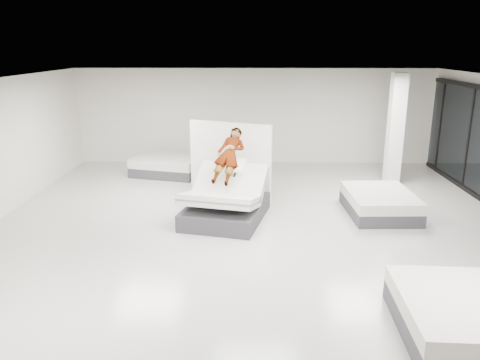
{
  "coord_description": "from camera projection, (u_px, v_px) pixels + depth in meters",
  "views": [
    {
      "loc": [
        -0.18,
        -8.83,
        3.91
      ],
      "look_at": [
        -0.38,
        1.27,
        1.0
      ],
      "focal_mm": 35.0,
      "sensor_mm": 36.0,
      "label": 1
    }
  ],
  "objects": [
    {
      "name": "hero_bed",
      "position": [
        226.0,
        202.0,
        10.84
      ],
      "size": [
        2.12,
        2.53,
        1.3
      ],
      "color": "#35353A",
      "rests_on": "floor"
    },
    {
      "name": "divider_panel",
      "position": [
        230.0,
        162.0,
        12.11
      ],
      "size": [
        2.13,
        0.91,
        2.04
      ],
      "primitive_type": "cube",
      "rotation": [
        0.0,
        0.0,
        -0.37
      ],
      "color": "white",
      "rests_on": "floor"
    },
    {
      "name": "column",
      "position": [
        395.0,
        130.0,
        13.37
      ],
      "size": [
        0.4,
        0.4,
        3.2
      ],
      "primitive_type": "cube",
      "color": "white",
      "rests_on": "floor"
    },
    {
      "name": "flat_bed_left_far",
      "position": [
        168.0,
        166.0,
        14.7
      ],
      "size": [
        2.33,
        1.96,
        0.55
      ],
      "color": "#35353A",
      "rests_on": "floor"
    },
    {
      "name": "remote",
      "position": [
        235.0,
        175.0,
        10.56
      ],
      "size": [
        0.08,
        0.15,
        0.08
      ],
      "primitive_type": "cube",
      "rotation": [
        0.35,
        0.0,
        -0.23
      ],
      "color": "black",
      "rests_on": "person"
    },
    {
      "name": "room",
      "position": [
        258.0,
        169.0,
        9.12
      ],
      "size": [
        14.0,
        14.04,
        3.2
      ],
      "color": "beige",
      "rests_on": "ground"
    },
    {
      "name": "flat_bed_right_near",
      "position": [
        456.0,
        317.0,
        6.5
      ],
      "size": [
        1.6,
        2.08,
        0.55
      ],
      "color": "#35353A",
      "rests_on": "floor"
    },
    {
      "name": "flat_bed_right_far",
      "position": [
        380.0,
        203.0,
        11.23
      ],
      "size": [
        1.56,
        2.04,
        0.55
      ],
      "color": "#35353A",
      "rests_on": "floor"
    },
    {
      "name": "person",
      "position": [
        229.0,
        163.0,
        10.89
      ],
      "size": [
        0.88,
        1.45,
        1.45
      ],
      "primitive_type": "imported",
      "rotation": [
        0.73,
        0.0,
        -0.23
      ],
      "color": "slate",
      "rests_on": "hero_bed"
    }
  ]
}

